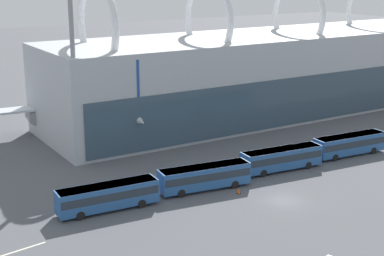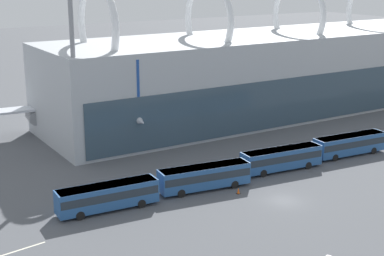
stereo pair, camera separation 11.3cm
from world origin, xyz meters
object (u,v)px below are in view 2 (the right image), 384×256
airliner_parked_remote (331,70)px  shuttle_bus_0 (108,195)px  shuttle_bus_3 (350,143)px  airliner_at_gate_far (100,97)px  shuttle_bus_2 (282,158)px  floodlight_mast (71,12)px  shuttle_bus_1 (204,176)px  traffic_cone_0 (238,191)px

airliner_parked_remote → shuttle_bus_0: bearing=-174.5°
shuttle_bus_3 → airliner_at_gate_far: bearing=129.8°
airliner_parked_remote → shuttle_bus_2: airliner_parked_remote is taller
airliner_at_gate_far → floodlight_mast: (-10.44, -16.27, 15.72)m
shuttle_bus_0 → shuttle_bus_2: size_ratio=1.00×
shuttle_bus_1 → shuttle_bus_3: (25.42, 0.37, 0.00)m
airliner_at_gate_far → airliner_parked_remote: bearing=-85.5°
airliner_parked_remote → shuttle_bus_1: size_ratio=2.93×
shuttle_bus_2 → traffic_cone_0: bearing=-153.3°
airliner_parked_remote → shuttle_bus_3: (-29.38, -33.64, -3.24)m
shuttle_bus_1 → traffic_cone_0: shuttle_bus_1 is taller
shuttle_bus_0 → shuttle_bus_3: same height
shuttle_bus_1 → traffic_cone_0: size_ratio=16.39×
shuttle_bus_1 → shuttle_bus_3: size_ratio=1.01×
airliner_parked_remote → shuttle_bus_2: 53.90m
airliner_at_gate_far → shuttle_bus_0: (-13.95, -34.34, -3.34)m
shuttle_bus_2 → shuttle_bus_3: bearing=5.1°
floodlight_mast → airliner_at_gate_far: bearing=57.3°
floodlight_mast → shuttle_bus_1: bearing=-63.6°
floodlight_mast → airliner_parked_remote: bearing=13.6°
shuttle_bus_3 → shuttle_bus_2: bearing=-175.9°
shuttle_bus_3 → shuttle_bus_1: bearing=-174.4°
shuttle_bus_2 → floodlight_mast: size_ratio=0.37×
airliner_parked_remote → shuttle_bus_1: 64.59m
airliner_parked_remote → shuttle_bus_1: bearing=-169.1°
traffic_cone_0 → airliner_at_gate_far: bearing=92.3°
airliner_at_gate_far → shuttle_bus_3: 42.17m
airliner_at_gate_far → shuttle_bus_2: bearing=-156.2°
shuttle_bus_1 → shuttle_bus_2: (12.71, 0.51, 0.00)m
airliner_at_gate_far → shuttle_bus_2: airliner_at_gate_far is taller
airliner_at_gate_far → floodlight_mast: size_ratio=1.30×
airliner_parked_remote → traffic_cone_0: bearing=-165.3°
shuttle_bus_0 → floodlight_mast: bearing=82.9°
shuttle_bus_0 → shuttle_bus_2: 25.42m
shuttle_bus_1 → shuttle_bus_2: 12.72m
shuttle_bus_0 → traffic_cone_0: bearing=-9.7°
shuttle_bus_2 → shuttle_bus_0: bearing=-174.1°
shuttle_bus_1 → airliner_at_gate_far: bearing=95.6°
shuttle_bus_0 → shuttle_bus_3: (38.14, -0.05, 0.00)m
shuttle_bus_1 → floodlight_mast: size_ratio=0.37×
shuttle_bus_1 → airliner_parked_remote: bearing=39.5°
floodlight_mast → shuttle_bus_3: bearing=-27.6°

